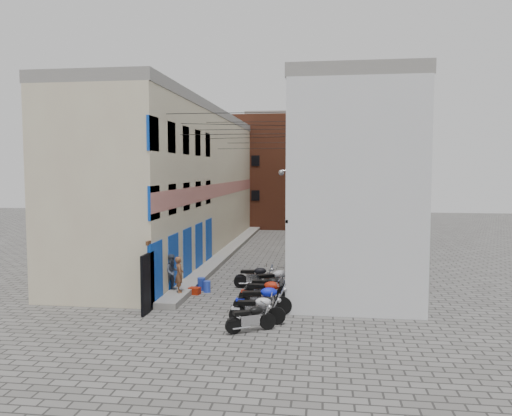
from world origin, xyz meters
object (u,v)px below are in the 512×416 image
at_px(motorcycle_d, 266,291).
at_px(water_jug_far, 201,284).
at_px(person_a, 179,274).
at_px(motorcycle_c, 262,298).
at_px(motorcycle_a, 251,317).
at_px(motorcycle_g, 256,275).
at_px(motorcycle_b, 257,308).
at_px(motorcycle_e, 268,286).
at_px(red_crate, 194,291).
at_px(water_jug_near, 207,287).
at_px(motorcycle_f, 275,280).
at_px(person_b, 172,272).

relative_size(motorcycle_d, water_jug_far, 3.97).
bearing_deg(person_a, motorcycle_c, -137.47).
xyz_separation_m(motorcycle_a, motorcycle_g, (-0.66, 5.96, 0.06)).
height_order(motorcycle_b, motorcycle_e, motorcycle_b).
xyz_separation_m(motorcycle_g, person_a, (-2.85, -2.15, 0.42)).
bearing_deg(red_crate, motorcycle_a, -55.82).
relative_size(person_a, water_jug_near, 3.02).
distance_m(motorcycle_b, motorcycle_d, 2.08).
xyz_separation_m(motorcycle_e, person_a, (-3.62, -0.26, 0.44)).
bearing_deg(person_a, water_jug_far, -41.26).
relative_size(motorcycle_c, motorcycle_f, 0.98).
bearing_deg(red_crate, motorcycle_d, -26.34).
bearing_deg(person_a, motorcycle_e, -105.75).
distance_m(motorcycle_b, water_jug_near, 4.91).
bearing_deg(motorcycle_g, water_jug_far, -79.94).
height_order(person_b, water_jug_near, person_b).
xyz_separation_m(person_b, red_crate, (0.83, 0.41, -0.86)).
distance_m(motorcycle_a, motorcycle_d, 2.93).
bearing_deg(water_jug_near, person_a, -128.64).
bearing_deg(motorcycle_a, motorcycle_e, 148.88).
xyz_separation_m(person_a, red_crate, (0.44, 0.71, -0.84)).
distance_m(motorcycle_a, water_jug_far, 6.03).
height_order(motorcycle_c, person_a, person_a).
bearing_deg(motorcycle_g, motorcycle_a, -0.92).
height_order(motorcycle_a, motorcycle_d, motorcycle_d).
bearing_deg(motorcycle_c, person_b, -129.11).
relative_size(motorcycle_a, motorcycle_e, 0.92).
xyz_separation_m(motorcycle_f, water_jug_near, (-2.93, 0.02, -0.39)).
bearing_deg(red_crate, water_jug_near, 42.12).
distance_m(motorcycle_a, motorcycle_f, 4.91).
distance_m(motorcycle_f, water_jug_near, 2.95).
height_order(motorcycle_b, motorcycle_c, motorcycle_c).
relative_size(motorcycle_b, motorcycle_f, 0.89).
height_order(motorcycle_b, red_crate, motorcycle_b).
bearing_deg(motorcycle_b, motorcycle_d, 175.39).
relative_size(motorcycle_f, water_jug_far, 4.02).
distance_m(motorcycle_a, person_a, 5.20).
xyz_separation_m(motorcycle_b, motorcycle_c, (0.05, 1.06, 0.06)).
height_order(motorcycle_d, motorcycle_e, motorcycle_d).
distance_m(motorcycle_e, motorcycle_f, 0.85).
bearing_deg(motorcycle_e, person_b, -90.62).
height_order(motorcycle_g, water_jug_far, motorcycle_g).
xyz_separation_m(motorcycle_b, motorcycle_d, (0.06, 2.08, 0.06)).
xyz_separation_m(motorcycle_b, motorcycle_g, (-0.75, 5.12, -0.00)).
distance_m(motorcycle_c, motorcycle_g, 4.14).
relative_size(motorcycle_a, motorcycle_c, 0.81).
bearing_deg(red_crate, person_b, -153.60).
bearing_deg(motorcycle_c, motorcycle_g, -179.28).
xyz_separation_m(motorcycle_f, motorcycle_g, (-0.96, 1.06, -0.07)).
xyz_separation_m(motorcycle_d, person_b, (-4.05, 1.19, 0.38)).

